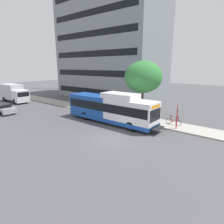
{
  "coord_description": "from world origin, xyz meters",
  "views": [
    {
      "loc": [
        -12.89,
        -10.22,
        6.61
      ],
      "look_at": [
        2.89,
        2.49,
        1.6
      ],
      "focal_mm": 30.07,
      "sensor_mm": 36.0,
      "label": 1
    }
  ],
  "objects_px": {
    "transit_bus": "(111,109)",
    "parked_car_far_lane": "(3,109)",
    "bicycle_parked": "(174,121)",
    "box_truck_background": "(14,93)",
    "street_tree_near_stop": "(143,77)",
    "bus_stop_sign_pole": "(177,115)"
  },
  "relations": [
    {
      "from": "bus_stop_sign_pole",
      "to": "box_truck_background",
      "type": "xyz_separation_m",
      "value": [
        -3.35,
        29.53,
        0.09
      ]
    },
    {
      "from": "bicycle_parked",
      "to": "box_truck_background",
      "type": "height_order",
      "value": "box_truck_background"
    },
    {
      "from": "street_tree_near_stop",
      "to": "bus_stop_sign_pole",
      "type": "bearing_deg",
      "value": -108.91
    },
    {
      "from": "transit_bus",
      "to": "parked_car_far_lane",
      "type": "distance_m",
      "value": 16.12
    },
    {
      "from": "street_tree_near_stop",
      "to": "parked_car_far_lane",
      "type": "height_order",
      "value": "street_tree_near_stop"
    },
    {
      "from": "street_tree_near_stop",
      "to": "box_truck_background",
      "type": "bearing_deg",
      "value": 101.89
    },
    {
      "from": "bus_stop_sign_pole",
      "to": "street_tree_near_stop",
      "type": "relative_size",
      "value": 0.37
    },
    {
      "from": "bus_stop_sign_pole",
      "to": "box_truck_background",
      "type": "distance_m",
      "value": 29.72
    },
    {
      "from": "bus_stop_sign_pole",
      "to": "parked_car_far_lane",
      "type": "height_order",
      "value": "bus_stop_sign_pole"
    },
    {
      "from": "box_truck_background",
      "to": "bicycle_parked",
      "type": "bearing_deg",
      "value": -80.97
    },
    {
      "from": "street_tree_near_stop",
      "to": "parked_car_far_lane",
      "type": "xyz_separation_m",
      "value": [
        -10.1,
        16.81,
        -4.6
      ]
    },
    {
      "from": "street_tree_near_stop",
      "to": "box_truck_background",
      "type": "relative_size",
      "value": 1.01
    },
    {
      "from": "bus_stop_sign_pole",
      "to": "street_tree_near_stop",
      "type": "xyz_separation_m",
      "value": [
        1.77,
        5.18,
        3.61
      ]
    },
    {
      "from": "bicycle_parked",
      "to": "box_truck_background",
      "type": "bearing_deg",
      "value": 99.03
    },
    {
      "from": "street_tree_near_stop",
      "to": "box_truck_background",
      "type": "height_order",
      "value": "street_tree_near_stop"
    },
    {
      "from": "bicycle_parked",
      "to": "parked_car_far_lane",
      "type": "xyz_separation_m",
      "value": [
        -9.54,
        21.23,
        0.1
      ]
    },
    {
      "from": "transit_bus",
      "to": "bus_stop_sign_pole",
      "type": "height_order",
      "value": "transit_bus"
    },
    {
      "from": "transit_bus",
      "to": "box_truck_background",
      "type": "relative_size",
      "value": 1.75
    },
    {
      "from": "transit_bus",
      "to": "street_tree_near_stop",
      "type": "distance_m",
      "value": 5.69
    },
    {
      "from": "box_truck_background",
      "to": "street_tree_near_stop",
      "type": "bearing_deg",
      "value": -78.11
    },
    {
      "from": "transit_bus",
      "to": "parked_car_far_lane",
      "type": "relative_size",
      "value": 2.72
    },
    {
      "from": "transit_bus",
      "to": "box_truck_background",
      "type": "bearing_deg",
      "value": 92.84
    }
  ]
}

